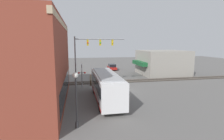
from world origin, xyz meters
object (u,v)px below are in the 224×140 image
object	(u,v)px
parked_car_red	(112,67)
pedestrian_at_crossing	(91,80)
city_bus	(106,85)
streetlamp	(76,95)
crossing_signal	(82,73)
parked_car_black	(107,73)

from	to	relation	value
parked_car_red	pedestrian_at_crossing	size ratio (longest dim) A/B	2.44
parked_car_red	city_bus	bearing A→B (deg)	167.16
streetlamp	pedestrian_at_crossing	distance (m)	14.42
crossing_signal	pedestrian_at_crossing	size ratio (longest dim) A/B	2.07
streetlamp	pedestrian_at_crossing	world-z (taller)	streetlamp
pedestrian_at_crossing	crossing_signal	bearing A→B (deg)	124.77
city_bus	parked_car_red	world-z (taller)	city_bus
streetlamp	crossing_signal	bearing A→B (deg)	-3.39
crossing_signal	streetlamp	bearing A→B (deg)	176.61
city_bus	crossing_signal	world-z (taller)	crossing_signal
streetlamp	city_bus	bearing A→B (deg)	-28.01
crossing_signal	streetlamp	distance (m)	13.20
city_bus	streetlamp	xyz separation A→B (m)	(-6.44, 3.43, 0.89)
streetlamp	parked_car_red	size ratio (longest dim) A/B	1.01
parked_car_red	pedestrian_at_crossing	distance (m)	17.31
crossing_signal	parked_car_red	bearing A→B (deg)	-25.38
pedestrian_at_crossing	parked_car_red	bearing A→B (deg)	-22.56
streetlamp	parked_car_black	world-z (taller)	streetlamp
city_bus	pedestrian_at_crossing	xyz separation A→B (m)	(7.70, 1.24, -0.87)
streetlamp	parked_car_red	world-z (taller)	streetlamp
pedestrian_at_crossing	parked_car_black	bearing A→B (deg)	-27.01
parked_car_red	pedestrian_at_crossing	world-z (taller)	pedestrian_at_crossing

